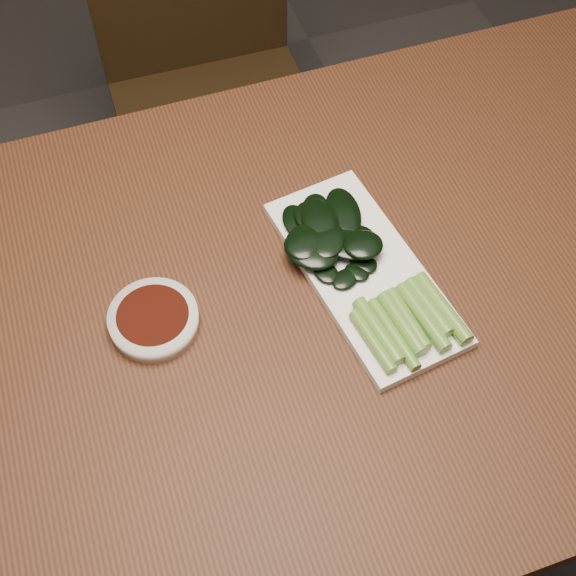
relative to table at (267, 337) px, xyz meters
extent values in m
plane|color=#312E2E|center=(0.00, 0.00, -0.68)|extent=(6.00, 6.00, 0.00)
cube|color=#412212|center=(0.00, 0.00, 0.05)|extent=(1.40, 0.80, 0.04)
cylinder|color=#412212|center=(0.64, 0.34, -0.32)|extent=(0.05, 0.05, 0.71)
cube|color=black|center=(0.11, 0.65, -0.25)|extent=(0.40, 0.40, 0.04)
cylinder|color=black|center=(-0.07, 0.49, -0.47)|extent=(0.04, 0.04, 0.41)
cylinder|color=black|center=(0.27, 0.48, -0.47)|extent=(0.04, 0.04, 0.41)
cylinder|color=black|center=(-0.06, 0.82, -0.47)|extent=(0.04, 0.04, 0.41)
cylinder|color=black|center=(0.28, 0.81, -0.47)|extent=(0.04, 0.04, 0.41)
cylinder|color=white|center=(-0.14, 0.02, 0.08)|extent=(0.11, 0.11, 0.02)
cylinder|color=#360D04|center=(-0.14, 0.02, 0.09)|extent=(0.09, 0.09, 0.00)
cube|color=white|center=(0.14, 0.01, 0.08)|extent=(0.18, 0.33, 0.01)
cylinder|color=olive|center=(0.11, -0.10, 0.09)|extent=(0.03, 0.09, 0.02)
cylinder|color=olive|center=(0.12, -0.09, 0.09)|extent=(0.03, 0.10, 0.02)
cylinder|color=olive|center=(0.13, -0.10, 0.09)|extent=(0.03, 0.11, 0.01)
cylinder|color=olive|center=(0.15, -0.09, 0.10)|extent=(0.03, 0.09, 0.02)
cylinder|color=olive|center=(0.16, -0.08, 0.09)|extent=(0.03, 0.09, 0.02)
cylinder|color=olive|center=(0.18, -0.09, 0.09)|extent=(0.03, 0.10, 0.02)
cylinder|color=olive|center=(0.19, -0.08, 0.10)|extent=(0.03, 0.09, 0.02)
cylinder|color=olive|center=(0.20, -0.08, 0.10)|extent=(0.04, 0.11, 0.02)
ellipsoid|color=black|center=(0.11, 0.12, 0.09)|extent=(0.05, 0.05, 0.01)
ellipsoid|color=black|center=(0.11, 0.08, 0.10)|extent=(0.05, 0.05, 0.01)
ellipsoid|color=black|center=(0.10, 0.10, 0.10)|extent=(0.04, 0.06, 0.01)
ellipsoid|color=black|center=(0.14, 0.05, 0.09)|extent=(0.06, 0.06, 0.01)
ellipsoid|color=black|center=(0.07, 0.06, 0.10)|extent=(0.08, 0.08, 0.01)
ellipsoid|color=black|center=(0.14, 0.10, 0.09)|extent=(0.06, 0.09, 0.01)
ellipsoid|color=black|center=(0.13, 0.04, 0.10)|extent=(0.09, 0.08, 0.01)
ellipsoid|color=black|center=(0.08, 0.11, 0.09)|extent=(0.04, 0.06, 0.01)
ellipsoid|color=black|center=(0.13, 0.09, 0.09)|extent=(0.05, 0.04, 0.01)
ellipsoid|color=black|center=(0.11, 0.09, 0.10)|extent=(0.06, 0.08, 0.01)
ellipsoid|color=black|center=(0.08, 0.05, 0.10)|extent=(0.10, 0.10, 0.01)
ellipsoid|color=black|center=(0.10, 0.06, 0.10)|extent=(0.07, 0.08, 0.01)
ellipsoid|color=black|center=(0.14, 0.03, 0.11)|extent=(0.06, 0.06, 0.01)
ellipsoid|color=black|center=(0.13, 0.00, 0.09)|extent=(0.04, 0.04, 0.01)
ellipsoid|color=black|center=(0.14, 0.01, 0.09)|extent=(0.05, 0.05, 0.01)
ellipsoid|color=black|center=(0.11, 0.00, 0.09)|extent=(0.05, 0.04, 0.01)
ellipsoid|color=black|center=(0.09, 0.02, 0.09)|extent=(0.04, 0.05, 0.01)
camera|label=1|loc=(-0.15, -0.52, 0.94)|focal=50.00mm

